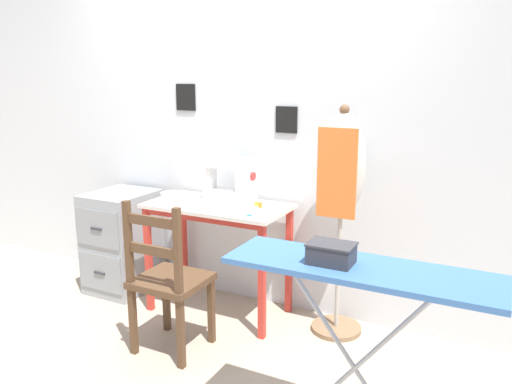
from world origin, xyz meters
The scene contains 13 objects.
ground_plane centered at (0.00, 0.00, 0.00)m, with size 14.00×14.00×0.00m, color tan.
wall_back centered at (0.00, 0.56, 1.28)m, with size 10.00×0.06×2.55m.
sewing_table centered at (0.00, 0.24, 0.65)m, with size 0.96×0.50×0.77m.
sewing_machine centered at (0.06, 0.35, 0.92)m, with size 0.35×0.17×0.33m.
fabric_bowl centered at (-0.35, 0.20, 0.80)m, with size 0.14×0.14×0.05m.
scissors centered at (0.35, 0.09, 0.77)m, with size 0.13×0.06×0.01m.
thread_spool_near_machine centered at (0.25, 0.33, 0.79)m, with size 0.04×0.04×0.03m.
thread_spool_mid_table centered at (0.30, 0.29, 0.79)m, with size 0.03×0.03×0.04m.
wooden_chair centered at (0.01, -0.33, 0.44)m, with size 0.40×0.38×0.93m.
filing_cabinet centered at (-0.86, 0.25, 0.38)m, with size 0.43×0.51×0.76m.
dress_form centered at (0.82, 0.34, 1.00)m, with size 0.32×0.32×1.45m.
ironing_board centered at (1.23, -0.70, 0.82)m, with size 1.07×0.33×0.88m.
storage_box centered at (1.12, -0.72, 0.92)m, with size 0.18×0.13×0.08m.
Camera 1 is at (1.70, -2.53, 1.59)m, focal length 35.00 mm.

